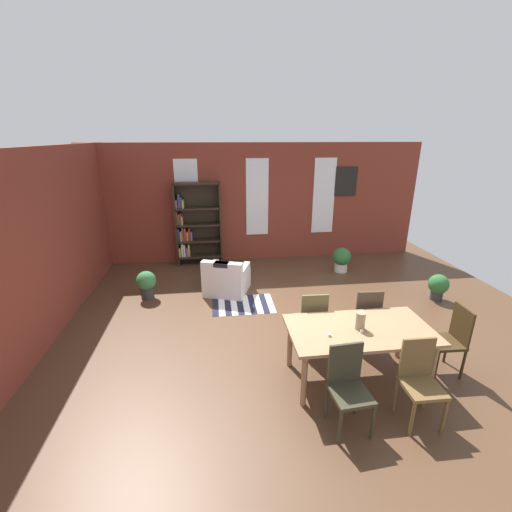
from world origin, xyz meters
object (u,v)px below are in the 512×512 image
at_px(dining_chair_head_right, 451,338).
at_px(potted_plant_by_shelf, 342,259).
at_px(dining_chair_near_left, 348,385).
at_px(potted_plant_window, 146,283).
at_px(armchair_white, 226,280).
at_px(dining_chair_near_right, 420,379).
at_px(bookshelf_tall, 195,225).
at_px(dining_table, 359,334).
at_px(dining_chair_far_right, 365,315).
at_px(vase_on_table, 360,321).
at_px(dining_chair_far_left, 312,319).
at_px(potted_plant_corner, 438,286).

distance_m(dining_chair_head_right, potted_plant_by_shelf, 3.66).
xyz_separation_m(dining_chair_near_left, potted_plant_window, (-2.70, 3.47, -0.20)).
bearing_deg(armchair_white, potted_plant_by_shelf, 16.67).
bearing_deg(armchair_white, dining_chair_near_right, -60.96).
height_order(dining_chair_head_right, bookshelf_tall, bookshelf_tall).
bearing_deg(potted_plant_window, dining_table, -41.67).
height_order(dining_chair_near_right, dining_chair_near_left, same).
bearing_deg(dining_chair_near_right, dining_chair_far_right, 90.24).
bearing_deg(armchair_white, vase_on_table, -61.33).
height_order(dining_chair_near_right, bookshelf_tall, bookshelf_tall).
distance_m(dining_table, dining_chair_far_left, 0.83).
xyz_separation_m(dining_chair_far_right, potted_plant_window, (-3.51, 2.07, -0.20)).
relative_size(dining_chair_head_right, armchair_white, 0.93).
bearing_deg(dining_chair_near_left, armchair_white, 108.00).
height_order(vase_on_table, potted_plant_by_shelf, vase_on_table).
distance_m(dining_chair_near_right, dining_chair_far_right, 1.40).
xyz_separation_m(dining_table, dining_chair_head_right, (1.27, -0.00, -0.15)).
bearing_deg(potted_plant_by_shelf, bookshelf_tall, 164.04).
relative_size(dining_table, dining_chair_far_right, 1.89).
height_order(potted_plant_by_shelf, potted_plant_corner, potted_plant_by_shelf).
relative_size(dining_table, potted_plant_window, 3.23).
height_order(vase_on_table, dining_chair_head_right, vase_on_table).
bearing_deg(dining_table, bookshelf_tall, 115.69).
distance_m(dining_chair_near_left, potted_plant_corner, 3.96).
height_order(dining_table, dining_chair_near_right, dining_chair_near_right).
bearing_deg(dining_chair_head_right, vase_on_table, 179.86).
height_order(vase_on_table, dining_chair_near_right, vase_on_table).
xyz_separation_m(dining_table, bookshelf_tall, (-2.22, 4.62, 0.32)).
xyz_separation_m(dining_chair_far_right, potted_plant_corner, (2.08, 1.30, -0.22)).
xyz_separation_m(potted_plant_by_shelf, potted_plant_corner, (1.33, -1.65, -0.02)).
bearing_deg(bookshelf_tall, dining_chair_far_left, -65.13).
distance_m(dining_chair_near_right, dining_chair_head_right, 1.11).
relative_size(dining_table, dining_chair_near_right, 1.89).
bearing_deg(vase_on_table, potted_plant_corner, 38.82).
relative_size(dining_chair_far_right, armchair_white, 0.93).
distance_m(dining_chair_near_left, dining_chair_far_left, 1.40).
xyz_separation_m(dining_chair_near_left, dining_chair_far_left, (0.00, 1.40, 0.00)).
bearing_deg(armchair_white, bookshelf_tall, 110.40).
xyz_separation_m(vase_on_table, potted_plant_window, (-3.11, 2.77, -0.54)).
height_order(bookshelf_tall, potted_plant_corner, bookshelf_tall).
bearing_deg(dining_chair_head_right, dining_chair_far_right, 141.05).
bearing_deg(dining_chair_near_left, potted_plant_by_shelf, 70.23).
relative_size(armchair_white, potted_plant_window, 1.84).
bearing_deg(dining_chair_near_left, dining_chair_near_right, 0.01).
distance_m(dining_chair_far_left, potted_plant_window, 3.41).
distance_m(vase_on_table, potted_plant_by_shelf, 3.87).
relative_size(vase_on_table, dining_chair_far_left, 0.23).
xyz_separation_m(vase_on_table, potted_plant_by_shelf, (1.16, 3.65, -0.54)).
bearing_deg(dining_chair_near_right, armchair_white, 119.04).
bearing_deg(dining_table, dining_chair_far_right, 60.33).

